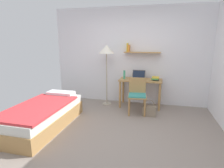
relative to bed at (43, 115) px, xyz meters
name	(u,v)px	position (x,y,z in m)	size (l,w,h in m)	color
ground_plane	(115,135)	(1.50, -0.01, -0.24)	(5.28, 5.28, 0.00)	gray
wall_back	(132,56)	(1.50, 2.01, 1.06)	(4.40, 0.27, 2.60)	white
bed	(43,115)	(0.00, 0.00, 0.00)	(0.91, 1.90, 0.54)	#B2844C
desk	(140,85)	(1.78, 1.69, 0.36)	(1.09, 0.53, 0.74)	#B2844C
desk_chair	(137,94)	(1.75, 1.20, 0.24)	(0.48, 0.46, 0.85)	#B2844C
standing_lamp	(107,52)	(0.87, 1.65, 1.18)	(0.41, 0.41, 1.61)	#B2A893
laptop	(139,77)	(1.72, 1.74, 0.55)	(0.34, 0.24, 0.22)	#2D2D33
water_bottle	(124,75)	(1.35, 1.64, 0.61)	(0.06, 0.06, 0.22)	#42A87F
book_stack	(155,78)	(2.15, 1.67, 0.54)	(0.19, 0.23, 0.09)	#333338
handbag	(149,110)	(2.05, 1.08, -0.11)	(0.31, 0.13, 0.39)	gray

